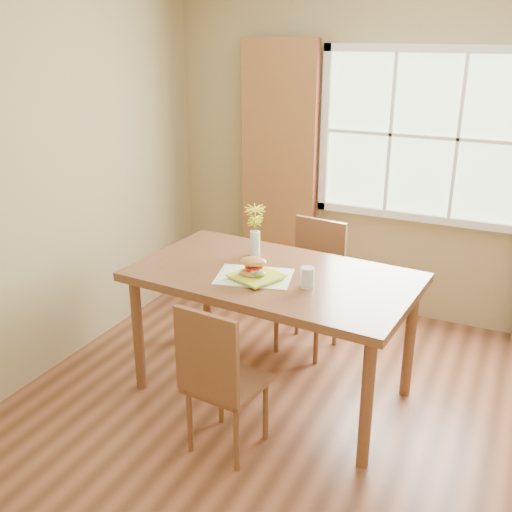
{
  "coord_description": "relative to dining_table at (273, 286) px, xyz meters",
  "views": [
    {
      "loc": [
        0.8,
        -2.77,
        2.26
      ],
      "look_at": [
        -0.67,
        0.32,
        0.96
      ],
      "focal_mm": 42.0,
      "sensor_mm": 36.0,
      "label": 1
    }
  ],
  "objects": [
    {
      "name": "window",
      "position": [
        0.57,
        1.51,
        0.74
      ],
      "size": [
        1.62,
        0.06,
        1.32
      ],
      "color": "#BAD29F",
      "rests_on": "room"
    },
    {
      "name": "room",
      "position": [
        0.57,
        -0.37,
        0.59
      ],
      "size": [
        4.24,
        3.84,
        2.74
      ],
      "color": "brown",
      "rests_on": "ground"
    },
    {
      "name": "plate",
      "position": [
        -0.05,
        -0.14,
        0.1
      ],
      "size": [
        0.34,
        0.34,
        0.01
      ],
      "primitive_type": "cube",
      "rotation": [
        0.0,
        0.0,
        -0.39
      ],
      "color": "#B9D836",
      "rests_on": "placemat"
    },
    {
      "name": "placemat",
      "position": [
        -0.08,
        -0.11,
        0.09
      ],
      "size": [
        0.52,
        0.43,
        0.01
      ],
      "primitive_type": "cube",
      "rotation": [
        0.0,
        0.0,
        0.25
      ],
      "color": "beige",
      "rests_on": "dining_table"
    },
    {
      "name": "curtain_left",
      "position": [
        -0.58,
        1.41,
        0.34
      ],
      "size": [
        0.65,
        0.08,
        2.2
      ],
      "primitive_type": "cube",
      "color": "#5E2016",
      "rests_on": "room"
    },
    {
      "name": "water_glass",
      "position": [
        0.26,
        -0.11,
        0.15
      ],
      "size": [
        0.08,
        0.08,
        0.12
      ],
      "color": "silver",
      "rests_on": "dining_table"
    },
    {
      "name": "chair_far",
      "position": [
        0.01,
        0.7,
        -0.23
      ],
      "size": [
        0.44,
        0.44,
        0.97
      ],
      "rotation": [
        0.0,
        0.0,
        -0.11
      ],
      "color": "brown",
      "rests_on": "room"
    },
    {
      "name": "dining_table",
      "position": [
        0.0,
        0.0,
        0.0
      ],
      "size": [
        1.8,
        1.1,
        0.85
      ],
      "rotation": [
        0.0,
        0.0,
        -0.07
      ],
      "color": "brown",
      "rests_on": "room"
    },
    {
      "name": "croissant_sandwich",
      "position": [
        -0.07,
        -0.14,
        0.17
      ],
      "size": [
        0.19,
        0.15,
        0.12
      ],
      "rotation": [
        0.0,
        0.0,
        0.24
      ],
      "color": "#E6AD4E",
      "rests_on": "plate"
    },
    {
      "name": "flower_vase",
      "position": [
        -0.23,
        0.23,
        0.3
      ],
      "size": [
        0.14,
        0.14,
        0.35
      ],
      "color": "silver",
      "rests_on": "dining_table"
    },
    {
      "name": "chair_near",
      "position": [
        -0.01,
        -0.7,
        -0.25
      ],
      "size": [
        0.42,
        0.42,
        0.93
      ],
      "rotation": [
        0.0,
        0.0,
        -0.1
      ],
      "color": "brown",
      "rests_on": "room"
    }
  ]
}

